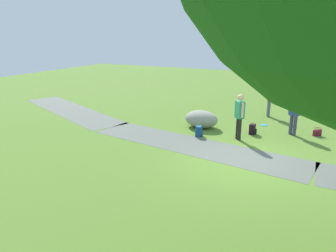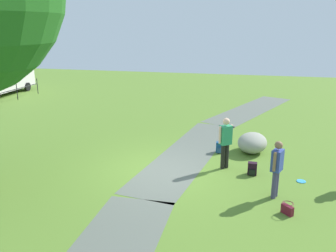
% 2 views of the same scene
% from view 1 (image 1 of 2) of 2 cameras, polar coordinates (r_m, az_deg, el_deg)
% --- Properties ---
extents(ground_plane, '(48.00, 48.00, 0.00)m').
position_cam_1_polar(ground_plane, '(10.22, 13.48, -6.20)').
color(ground_plane, '#55792A').
extents(footpath_segment_mid, '(8.17, 2.93, 0.01)m').
position_cam_1_polar(footpath_segment_mid, '(11.32, 4.56, -3.50)').
color(footpath_segment_mid, '#585E55').
rests_on(footpath_segment_mid, ground).
extents(footpath_segment_far, '(8.06, 4.78, 0.01)m').
position_cam_1_polar(footpath_segment_far, '(17.12, -16.97, 2.71)').
color(footpath_segment_far, '#585E55').
rests_on(footpath_segment_far, ground).
extents(lawn_boulder, '(1.56, 1.25, 0.72)m').
position_cam_1_polar(lawn_boulder, '(13.41, 5.98, 1.24)').
color(lawn_boulder, gray).
rests_on(lawn_boulder, ground).
extents(woman_with_handbag, '(0.49, 0.36, 1.61)m').
position_cam_1_polar(woman_with_handbag, '(13.15, 21.66, 2.40)').
color(woman_with_handbag, '#423E60').
rests_on(woman_with_handbag, ground).
extents(man_near_boulder, '(0.41, 0.43, 1.70)m').
position_cam_1_polar(man_near_boulder, '(11.94, 12.66, 2.16)').
color(man_near_boulder, black).
rests_on(man_near_boulder, ground).
extents(passerby_on_path, '(0.34, 0.50, 1.66)m').
position_cam_1_polar(passerby_on_path, '(15.68, 17.70, 5.02)').
color(passerby_on_path, '#4E5964').
rests_on(passerby_on_path, ground).
extents(handbag_on_grass, '(0.38, 0.38, 0.31)m').
position_cam_1_polar(handbag_on_grass, '(13.57, 25.10, -1.04)').
color(handbag_on_grass, maroon).
rests_on(handbag_on_grass, ground).
extents(backpack_by_boulder, '(0.28, 0.30, 0.40)m').
position_cam_1_polar(backpack_by_boulder, '(12.30, 5.55, -0.96)').
color(backpack_by_boulder, navy).
rests_on(backpack_by_boulder, ground).
extents(spare_backpack_on_lawn, '(0.27, 0.29, 0.40)m').
position_cam_1_polar(spare_backpack_on_lawn, '(12.93, 14.86, -0.58)').
color(spare_backpack_on_lawn, black).
rests_on(spare_backpack_on_lawn, ground).
extents(frisbee_on_grass, '(0.27, 0.27, 0.02)m').
position_cam_1_polar(frisbee_on_grass, '(14.32, 16.76, 0.15)').
color(frisbee_on_grass, '#339BE2').
rests_on(frisbee_on_grass, ground).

